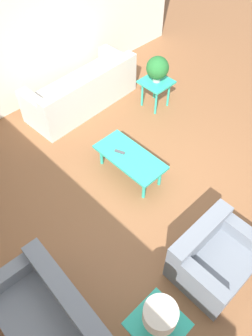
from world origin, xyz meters
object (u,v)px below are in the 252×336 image
sofa (83,92)px  potted_plant (158,68)px  coffee_table (130,158)px  loveseat (50,319)px  armchair (213,258)px  side_table_lamp (157,326)px  table_lamp (160,316)px  side_table_plant (156,85)px

sofa → potted_plant: 1.42m
sofa → potted_plant: potted_plant is taller
coffee_table → loveseat: bearing=114.7°
armchair → side_table_lamp: armchair is taller
sofa → potted_plant: size_ratio=4.61×
coffee_table → table_lamp: size_ratio=2.87×
sofa → side_table_plant: (-0.93, -0.96, 0.15)m
armchair → side_table_lamp: bearing=-176.0°
sofa → loveseat: size_ratio=1.53×
coffee_table → side_table_plant: (0.87, -1.51, 0.10)m
sofa → table_lamp: size_ratio=5.58×
side_table_plant → table_lamp: 4.05m
side_table_lamp → table_lamp: size_ratio=1.39×
loveseat → coffee_table: loveseat is taller
loveseat → potted_plant: bearing=119.8°
side_table_plant → potted_plant: bearing=0.0°
table_lamp → loveseat: bearing=39.5°
sofa → side_table_plant: size_ratio=4.01×
side_table_plant → side_table_lamp: 4.03m
armchair → loveseat: same height
coffee_table → side_table_plant: 1.75m
loveseat → potted_plant: (1.86, -3.68, 0.53)m
coffee_table → side_table_plant: side_table_plant is taller
loveseat → side_table_plant: bearing=119.8°
potted_plant → table_lamp: (-2.73, 2.97, -0.01)m
side_table_plant → potted_plant: 0.35m
sofa → table_lamp: table_lamp is taller
potted_plant → table_lamp: size_ratio=1.21×
coffee_table → sofa: bearing=-17.2°
potted_plant → table_lamp: 4.03m
armchair → side_table_lamp: size_ratio=1.82×
armchair → table_lamp: (-0.07, 1.09, 0.52)m
side_table_lamp → potted_plant: size_ratio=1.15×
loveseat → potted_plant: size_ratio=3.01×
loveseat → coffee_table: size_ratio=1.27×
loveseat → table_lamp: (-0.87, -0.71, 0.52)m
sofa → table_lamp: bearing=58.7°
side_table_lamp → potted_plant: potted_plant is taller
loveseat → side_table_lamp: bearing=42.5°
side_table_plant → potted_plant: size_ratio=1.15×
side_table_lamp → potted_plant: 4.05m
side_table_plant → armchair: bearing=144.8°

